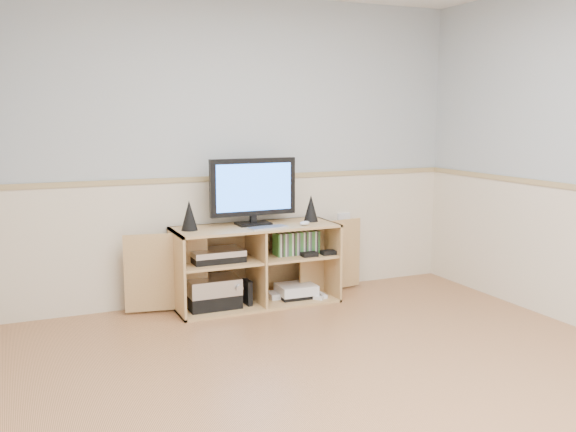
# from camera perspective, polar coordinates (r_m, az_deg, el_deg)

# --- Properties ---
(room) EXTENTS (4.04, 4.54, 2.54)m
(room) POSITION_cam_1_polar(r_m,az_deg,el_deg) (3.40, 6.52, 3.50)
(room) COLOR tan
(room) RESTS_ON ground
(media_cabinet) EXTENTS (2.08, 0.50, 0.65)m
(media_cabinet) POSITION_cam_1_polar(r_m,az_deg,el_deg) (5.30, -3.10, -4.17)
(media_cabinet) COLOR tan
(media_cabinet) RESTS_ON floor
(monitor) EXTENTS (0.72, 0.18, 0.54)m
(monitor) POSITION_cam_1_polar(r_m,az_deg,el_deg) (5.18, -3.12, 2.41)
(monitor) COLOR black
(monitor) RESTS_ON media_cabinet
(speaker_left) EXTENTS (0.13, 0.13, 0.24)m
(speaker_left) POSITION_cam_1_polar(r_m,az_deg,el_deg) (5.01, -8.77, 0.07)
(speaker_left) COLOR black
(speaker_left) RESTS_ON media_cabinet
(speaker_right) EXTENTS (0.12, 0.12, 0.22)m
(speaker_right) POSITION_cam_1_polar(r_m,az_deg,el_deg) (5.38, 2.05, 0.70)
(speaker_right) COLOR black
(speaker_right) RESTS_ON media_cabinet
(keyboard) EXTENTS (0.33, 0.16, 0.01)m
(keyboard) POSITION_cam_1_polar(r_m,az_deg,el_deg) (5.07, -1.80, -1.02)
(keyboard) COLOR silver
(keyboard) RESTS_ON media_cabinet
(mouse) EXTENTS (0.11, 0.10, 0.04)m
(mouse) POSITION_cam_1_polar(r_m,az_deg,el_deg) (5.19, 1.50, -0.64)
(mouse) COLOR white
(mouse) RESTS_ON media_cabinet
(av_components) EXTENTS (0.50, 0.30, 0.47)m
(av_components) POSITION_cam_1_polar(r_m,az_deg,el_deg) (5.16, -6.57, -5.89)
(av_components) COLOR black
(av_components) RESTS_ON media_cabinet
(game_consoles) EXTENTS (0.45, 0.30, 0.11)m
(game_consoles) POSITION_cam_1_polar(r_m,az_deg,el_deg) (5.42, 0.59, -6.70)
(game_consoles) COLOR white
(game_consoles) RESTS_ON media_cabinet
(game_cases) EXTENTS (0.38, 0.14, 0.19)m
(game_cases) POSITION_cam_1_polar(r_m,az_deg,el_deg) (5.33, 0.74, -2.40)
(game_cases) COLOR #3F8C3F
(game_cases) RESTS_ON media_cabinet
(wall_outlet) EXTENTS (0.12, 0.03, 0.12)m
(wall_outlet) POSITION_cam_1_polar(r_m,az_deg,el_deg) (5.81, 4.95, -0.31)
(wall_outlet) COLOR white
(wall_outlet) RESTS_ON wall_back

